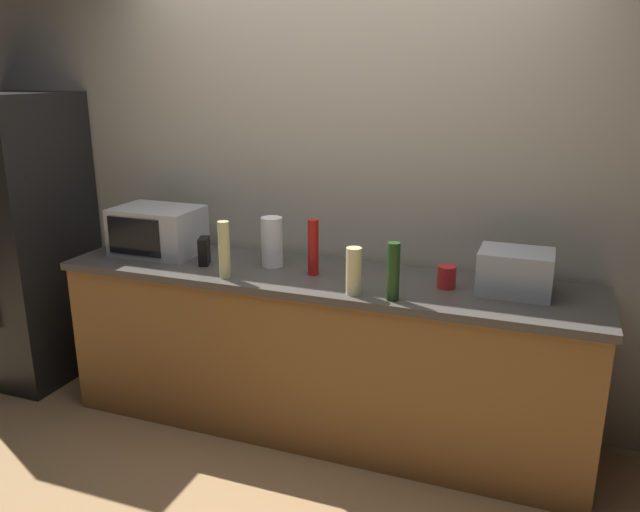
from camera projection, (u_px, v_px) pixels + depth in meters
name	position (u px, v px, depth m)	size (l,w,h in m)	color
ground_plane	(292.00, 466.00, 3.17)	(8.00, 8.00, 0.00)	#A87F51
back_wall	(346.00, 177.00, 3.52)	(6.40, 0.10, 2.70)	#B2A893
counter_run	(320.00, 353.00, 3.40)	(2.84, 0.64, 0.90)	brown
refrigerator	(17.00, 239.00, 3.97)	(0.72, 0.73, 1.80)	black
microwave	(158.00, 230.00, 3.63)	(0.48, 0.35, 0.27)	#B7BABF
toaster_oven	(515.00, 272.00, 2.97)	(0.34, 0.26, 0.21)	#B7BABF
paper_towel_roll	(272.00, 242.00, 3.38)	(0.12, 0.12, 0.27)	white
cordless_phone	(204.00, 251.00, 3.43)	(0.05, 0.11, 0.15)	black
bottle_hot_sauce	(313.00, 247.00, 3.23)	(0.06, 0.06, 0.29)	red
bottle_hand_soap	(354.00, 271.00, 2.96)	(0.07, 0.07, 0.23)	beige
bottle_wine	(393.00, 272.00, 2.87)	(0.06, 0.06, 0.27)	#1E3F19
bottle_vinegar	(224.00, 250.00, 3.18)	(0.06, 0.06, 0.30)	beige
mug_red	(447.00, 277.00, 3.06)	(0.09, 0.09, 0.11)	red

